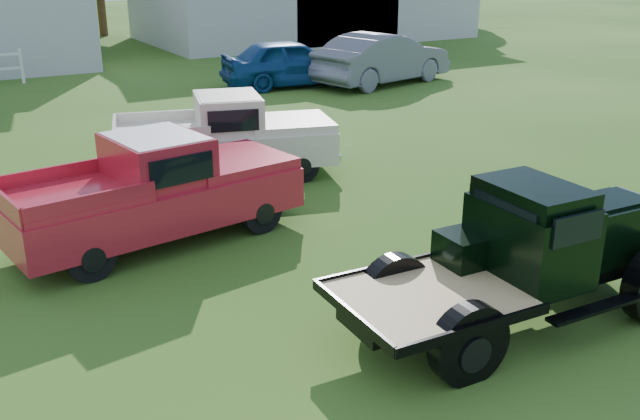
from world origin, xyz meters
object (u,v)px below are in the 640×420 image
white_pickup (225,137)px  misc_car_blue (291,63)px  vintage_flatbed (522,256)px  red_pickup (154,189)px  misc_car_grey (383,59)px

white_pickup → misc_car_blue: size_ratio=0.97×
vintage_flatbed → white_pickup: size_ratio=1.01×
red_pickup → white_pickup: 3.49m
vintage_flatbed → red_pickup: 5.76m
white_pickup → misc_car_blue: 10.30m
vintage_flatbed → misc_car_blue: 16.73m
misc_car_grey → red_pickup: bearing=118.0°
white_pickup → misc_car_blue: (5.92, 8.43, -0.03)m
red_pickup → vintage_flatbed: bearing=-66.7°
vintage_flatbed → misc_car_grey: (8.08, 14.75, -0.04)m
vintage_flatbed → misc_car_grey: bearing=63.2°
red_pickup → misc_car_blue: bearing=44.3°
misc_car_blue → red_pickup: bearing=151.7°
red_pickup → misc_car_grey: (11.17, 9.89, -0.00)m
red_pickup → white_pickup: (2.30, 2.63, -0.04)m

